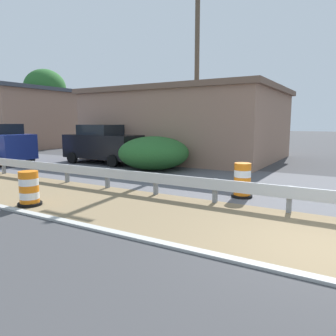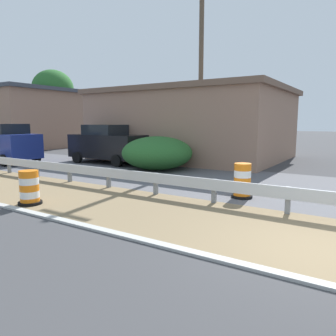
{
  "view_description": "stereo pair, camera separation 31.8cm",
  "coord_description": "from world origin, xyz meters",
  "views": [
    {
      "loc": [
        -6.28,
        -0.34,
        2.33
      ],
      "look_at": [
        2.54,
        4.93,
        0.85
      ],
      "focal_mm": 34.36,
      "sensor_mm": 36.0,
      "label": 1
    },
    {
      "loc": [
        -6.11,
        -0.61,
        2.33
      ],
      "look_at": [
        2.54,
        4.93,
        0.85
      ],
      "focal_mm": 34.36,
      "sensor_mm": 36.0,
      "label": 2
    }
  ],
  "objects": [
    {
      "name": "ground_plane",
      "position": [
        0.0,
        0.0,
        0.0
      ],
      "size": [
        160.0,
        160.0,
        0.0
      ],
      "primitive_type": "plane",
      "color": "#3D3D3F"
    },
    {
      "name": "median_dirt_strip",
      "position": [
        0.61,
        0.0,
        0.0
      ],
      "size": [
        3.62,
        120.0,
        0.01
      ],
      "primitive_type": "cube",
      "color": "#7F6B4C",
      "rests_on": "ground"
    },
    {
      "name": "curb_near_edge",
      "position": [
        -1.3,
        0.0,
        0.0
      ],
      "size": [
        0.2,
        120.0,
        0.11
      ],
      "primitive_type": "cube",
      "color": "#ADADA8",
      "rests_on": "ground"
    },
    {
      "name": "guardrail_median",
      "position": [
        2.19,
        2.14,
        0.52
      ],
      "size": [
        0.18,
        49.26,
        0.71
      ],
      "color": "silver",
      "rests_on": "ground"
    },
    {
      "name": "traffic_barrel_nearest",
      "position": [
        3.3,
        2.7,
        0.48
      ],
      "size": [
        0.64,
        0.64,
        1.07
      ],
      "color": "orange",
      "rests_on": "ground"
    },
    {
      "name": "traffic_barrel_close",
      "position": [
        -0.72,
        7.52,
        0.43
      ],
      "size": [
        0.66,
        0.66,
        0.97
      ],
      "color": "orange",
      "rests_on": "ground"
    },
    {
      "name": "car_mid_far_lane",
      "position": [
        7.36,
        12.08,
        1.09
      ],
      "size": [
        2.16,
        4.52,
        2.17
      ],
      "rotation": [
        0.0,
        0.0,
        -1.57
      ],
      "color": "black",
      "rests_on": "ground"
    },
    {
      "name": "roadside_shop_near",
      "position": [
        12.49,
        9.33,
        2.17
      ],
      "size": [
        8.93,
        11.53,
        4.32
      ],
      "color": "#93705B",
      "rests_on": "ground"
    },
    {
      "name": "utility_pole_near",
      "position": [
        8.96,
        7.06,
        4.9
      ],
      "size": [
        0.24,
        1.8,
        9.47
      ],
      "color": "brown",
      "rests_on": "ground"
    },
    {
      "name": "bush_roadside",
      "position": [
        6.82,
        8.31,
        0.82
      ],
      "size": [
        3.46,
        3.46,
        1.63
      ],
      "primitive_type": "ellipsoid",
      "color": "#286028",
      "rests_on": "ground"
    },
    {
      "name": "tree_roadside",
      "position": [
        13.19,
        24.04,
        5.27
      ],
      "size": [
        3.6,
        3.6,
        6.93
      ],
      "color": "brown",
      "rests_on": "ground"
    }
  ]
}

